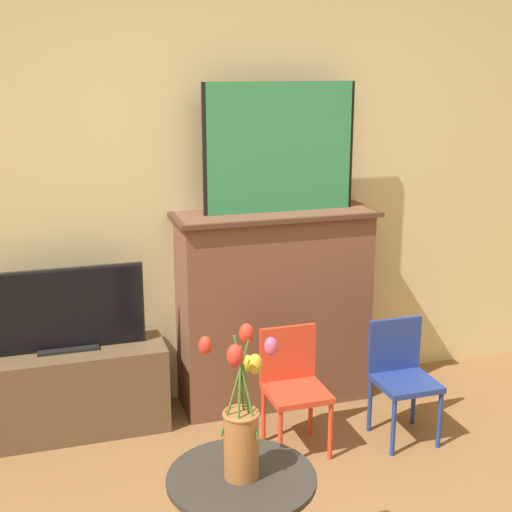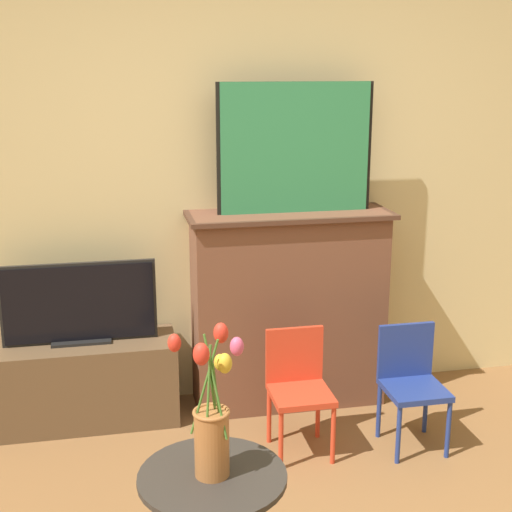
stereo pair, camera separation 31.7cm
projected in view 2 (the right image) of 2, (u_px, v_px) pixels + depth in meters
wall_back at (240, 167)px, 3.99m from camera, size 8.00×0.06×2.70m
fireplace_mantel at (288, 307)px, 4.04m from camera, size 1.13×0.40×1.12m
painting at (295, 148)px, 3.82m from camera, size 0.86×0.03×0.70m
tv_stand at (84, 382)px, 3.88m from camera, size 1.00×0.38×0.46m
tv_monitor at (79, 304)px, 3.77m from camera, size 0.81×0.12×0.44m
chair_red at (298, 383)px, 3.58m from camera, size 0.30×0.30×0.62m
chair_blue at (411, 378)px, 3.63m from camera, size 0.30×0.30×0.62m
vase_tulips at (212, 422)px, 2.34m from camera, size 0.23×0.24×0.52m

